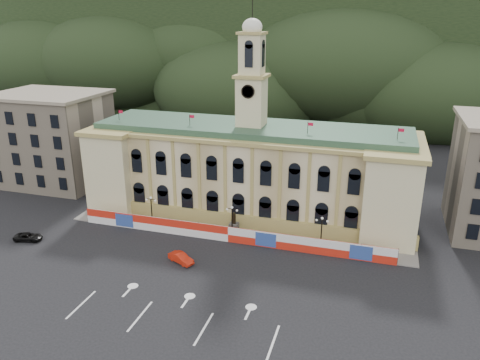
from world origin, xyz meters
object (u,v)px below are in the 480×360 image
(statue, at_px, (234,227))
(black_suv, at_px, (28,237))
(red_sedan, at_px, (181,258))
(lamp_center, at_px, (232,218))

(statue, xyz_separation_m, black_suv, (-30.00, -11.65, -0.59))
(statue, height_order, red_sedan, statue)
(statue, bearing_deg, red_sedan, -111.97)
(black_suv, bearing_deg, statue, -81.76)
(statue, height_order, black_suv, statue)
(statue, relative_size, black_suv, 0.80)
(lamp_center, bearing_deg, black_suv, -160.46)
(lamp_center, height_order, red_sedan, lamp_center)
(lamp_center, distance_m, black_suv, 31.93)
(statue, bearing_deg, lamp_center, -90.00)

